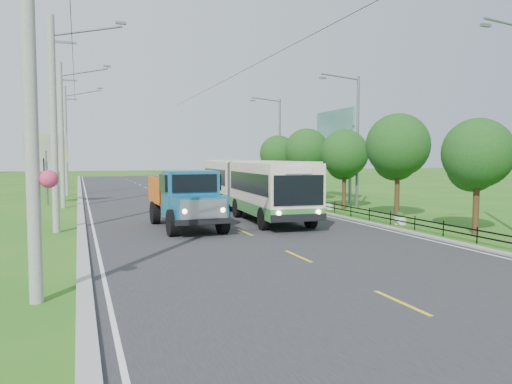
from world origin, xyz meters
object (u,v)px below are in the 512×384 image
tree_second (476,157)px  planter_far (283,196)px  billboard_left (46,153)px  billboard_right (335,135)px  tree_third (397,149)px  streetlight_mid (356,137)px  planter_mid (328,205)px  pole_nearest (33,97)px  planter_near (400,219)px  tree_fifth (306,153)px  pole_far (66,140)px  tree_fourth (344,156)px  bus (250,183)px  dump_truck (186,196)px  pole_mid (62,134)px  tree_back (278,156)px  streetlight_far (278,143)px  pole_near (54,123)px

tree_second → planter_far: 20.16m
billboard_left → billboard_right: 22.21m
tree_second → tree_third: bearing=90.0°
billboard_left → billboard_right: bearing=-10.4°
streetlight_mid → planter_mid: size_ratio=13.54×
pole_nearest → tree_third: 21.27m
planter_near → tree_third: bearing=59.6°
tree_fifth → planter_far: bearing=124.0°
pole_far → tree_fourth: pole_far is taller
tree_fourth → streetlight_mid: streetlight_mid is taller
pole_nearest → tree_fourth: pole_nearest is taller
pole_nearest → bus: 19.72m
planter_mid → dump_truck: 12.33m
streetlight_mid → dump_truck: (-12.94, -5.61, -3.27)m
planter_mid → bus: (-5.88, -0.89, 1.66)m
tree_second → billboard_right: (2.44, 17.86, 1.83)m
billboard_left → billboard_right: billboard_right is taller
streetlight_mid → bus: 8.50m
pole_mid → planter_far: size_ratio=14.93×
planter_mid → planter_far: 8.00m
planter_near → billboard_left: bearing=135.2°
pole_far → planter_mid: bearing=-48.4°
tree_second → dump_truck: 13.79m
pole_mid → dump_truck: size_ratio=1.44×
pole_mid → bus: size_ratio=0.59×
pole_far → planter_far: size_ratio=14.93×
pole_far → planter_far: (16.86, -11.00, -4.81)m
streetlight_mid → tree_back: bearing=93.7°
tree_second → planter_far: (-1.26, 19.86, -3.23)m
planter_near → bus: (-5.88, 7.11, 1.66)m
planter_far → billboard_right: bearing=-28.4°
streetlight_mid → billboard_right: bearing=74.6°
tree_third → dump_truck: (-12.15, 0.25, -2.36)m
pole_mid → billboard_right: bearing=-2.8°
pole_nearest → tree_fifth: size_ratio=1.72×
tree_back → dump_truck: tree_back is taller
pole_far → planter_mid: 25.85m
tree_third → bus: bearing=145.1°
planter_mid → tree_back: bearing=84.1°
pole_mid → billboard_left: (-1.24, 3.00, -1.23)m
tree_fourth → planter_near: 8.87m
pole_mid → planter_far: (16.86, 1.00, -4.81)m
streetlight_far → planter_near: size_ratio=13.54×
streetlight_mid → streetlight_far: 14.00m
streetlight_mid → billboard_right: streetlight_mid is taller
tree_third → tree_fifth: tree_third is taller
tree_second → pole_mid: bearing=133.9°
pole_nearest → tree_back: bearing=58.2°
pole_near → pole_far: (0.00, 24.00, 0.00)m
tree_third → tree_back: 18.00m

